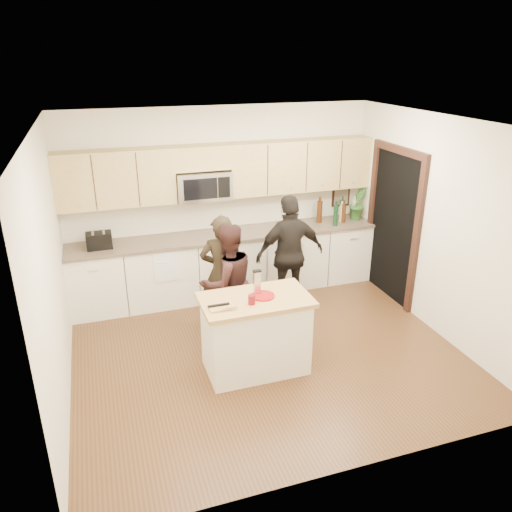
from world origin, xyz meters
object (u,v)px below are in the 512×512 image
object	(u,v)px
woman_left	(222,273)
island	(256,334)
toaster	(99,240)
woman_right	(290,254)
woman_center	(228,283)

from	to	relation	value
woman_left	island	bearing A→B (deg)	111.15
island	toaster	distance (m)	2.58
woman_left	woman_right	bearing A→B (deg)	-153.31
toaster	woman_left	world-z (taller)	woman_left
toaster	woman_left	distance (m)	1.74
island	woman_left	distance (m)	1.09
toaster	woman_center	bearing A→B (deg)	-40.20
woman_left	woman_right	world-z (taller)	woman_right
woman_center	woman_right	xyz separation A→B (m)	(1.01, 0.47, 0.07)
toaster	woman_center	xyz separation A→B (m)	(1.44, -1.21, -0.29)
toaster	woman_right	bearing A→B (deg)	-16.91
island	woman_right	size ratio (longest dim) A/B	0.73
island	toaster	xyz separation A→B (m)	(-1.54, 1.98, 0.59)
toaster	woman_center	distance (m)	1.90
island	toaster	bearing A→B (deg)	127.71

